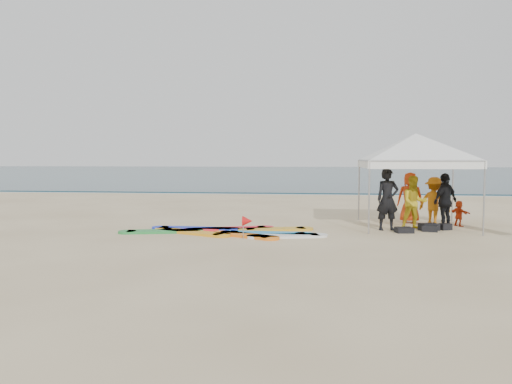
{
  "coord_description": "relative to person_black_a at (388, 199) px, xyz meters",
  "views": [
    {
      "loc": [
        1.49,
        -12.63,
        2.27
      ],
      "look_at": [
        -0.23,
        2.6,
        1.2
      ],
      "focal_mm": 35.0,
      "sensor_mm": 36.0,
      "label": 1
    }
  ],
  "objects": [
    {
      "name": "ocean",
      "position": [
        -3.82,
        56.84,
        -0.92
      ],
      "size": [
        160.0,
        84.0,
        0.08
      ],
      "primitive_type": "cube",
      "color": "#0C2633",
      "rests_on": "ground"
    },
    {
      "name": "person_orange_a",
      "position": [
        1.61,
        0.88,
        -0.15
      ],
      "size": [
        1.19,
        1.15,
        1.63
      ],
      "primitive_type": "imported",
      "rotation": [
        0.0,
        0.0,
        2.43
      ],
      "color": "#CA6D12",
      "rests_on": "ground"
    },
    {
      "name": "ground",
      "position": [
        -3.82,
        -3.16,
        -0.96
      ],
      "size": [
        120.0,
        120.0,
        0.0
      ],
      "primitive_type": "plane",
      "color": "beige",
      "rests_on": "ground"
    },
    {
      "name": "person_black_b",
      "position": [
        1.82,
        0.36,
        -0.08
      ],
      "size": [
        1.07,
        1.0,
        1.78
      ],
      "primitive_type": "imported",
      "rotation": [
        0.0,
        0.0,
        3.84
      ],
      "color": "black",
      "rests_on": "ground"
    },
    {
      "name": "marker_pennant",
      "position": [
        -4.12,
        -2.13,
        -0.47
      ],
      "size": [
        0.28,
        0.28,
        0.64
      ],
      "color": "#A5A5A8",
      "rests_on": "ground"
    },
    {
      "name": "person_orange_b",
      "position": [
        1.03,
        1.88,
        -0.09
      ],
      "size": [
        0.94,
        0.7,
        1.76
      ],
      "primitive_type": "imported",
      "rotation": [
        0.0,
        0.0,
        2.96
      ],
      "color": "#C33911",
      "rests_on": "ground"
    },
    {
      "name": "surfboard_spread",
      "position": [
        -4.82,
        -1.11,
        -0.93
      ],
      "size": [
        5.8,
        2.53,
        0.07
      ],
      "color": "#268C3B",
      "rests_on": "ground"
    },
    {
      "name": "gear_pile",
      "position": [
        1.13,
        -0.1,
        -0.87
      ],
      "size": [
        1.88,
        1.18,
        0.22
      ],
      "color": "black",
      "rests_on": "ground"
    },
    {
      "name": "person_seated",
      "position": [
        2.48,
        1.17,
        -0.54
      ],
      "size": [
        0.6,
        0.81,
        0.85
      ],
      "primitive_type": "imported",
      "rotation": [
        0.0,
        0.0,
        2.08
      ],
      "color": "red",
      "rests_on": "ground"
    },
    {
      "name": "person_yellow",
      "position": [
        0.89,
        0.41,
        -0.12
      ],
      "size": [
        0.87,
        0.7,
        1.68
      ],
      "primitive_type": "imported",
      "rotation": [
        0.0,
        0.0,
        0.09
      ],
      "color": "gold",
      "rests_on": "ground"
    },
    {
      "name": "canopy_tent",
      "position": [
        0.97,
        0.77,
        2.06
      ],
      "size": [
        4.6,
        4.6,
        3.47
      ],
      "color": "#A5A5A8",
      "rests_on": "ground"
    },
    {
      "name": "shoreline_foam",
      "position": [
        -3.82,
        15.04,
        -0.96
      ],
      "size": [
        160.0,
        1.2,
        0.01
      ],
      "primitive_type": "cube",
      "color": "silver",
      "rests_on": "ground"
    },
    {
      "name": "person_black_a",
      "position": [
        0.0,
        0.0,
        0.0
      ],
      "size": [
        0.79,
        0.6,
        1.93
      ],
      "primitive_type": "imported",
      "rotation": [
        0.0,
        0.0,
        0.22
      ],
      "color": "black",
      "rests_on": "ground"
    }
  ]
}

